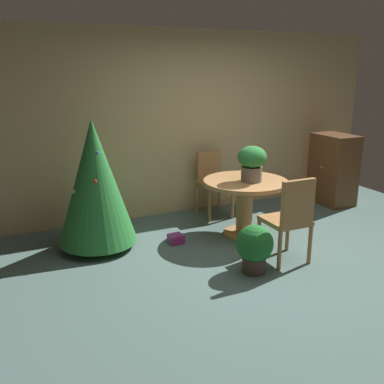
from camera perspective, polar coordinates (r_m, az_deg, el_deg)
The scene contains 10 objects.
ground_plane at distance 4.89m, azimuth 11.47°, elevation -9.42°, with size 6.60×6.60×0.00m, color #4C6660.
back_wall_panel at distance 6.36m, azimuth 0.33°, elevation 9.07°, with size 6.00×0.10×2.60m, color tan.
round_dining_table at distance 5.48m, azimuth 7.01°, elevation -0.51°, with size 1.06×1.06×0.73m.
flower_vase at distance 5.33m, azimuth 7.93°, elevation 4.05°, with size 0.36×0.36×0.44m.
wooden_chair_near at distance 4.76m, azimuth 12.84°, elevation -3.15°, with size 0.44×0.44×0.97m.
wooden_chair_far at distance 6.23m, azimuth 2.70°, elevation 1.64°, with size 0.41×0.45×0.92m.
holiday_tree at distance 5.10m, azimuth -12.68°, elevation 1.29°, with size 0.92×0.92×1.54m.
gift_box_purple at distance 5.33m, azimuth -2.15°, elevation -6.21°, with size 0.19×0.18×0.11m.
wooden_cabinet at distance 7.12m, azimuth 18.14°, elevation 2.87°, with size 0.48×0.67×1.09m.
potted_plant at distance 4.58m, azimuth 8.26°, elevation -7.13°, with size 0.39×0.39×0.52m.
Camera 1 is at (-2.68, -3.52, 2.08)m, focal length 40.38 mm.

